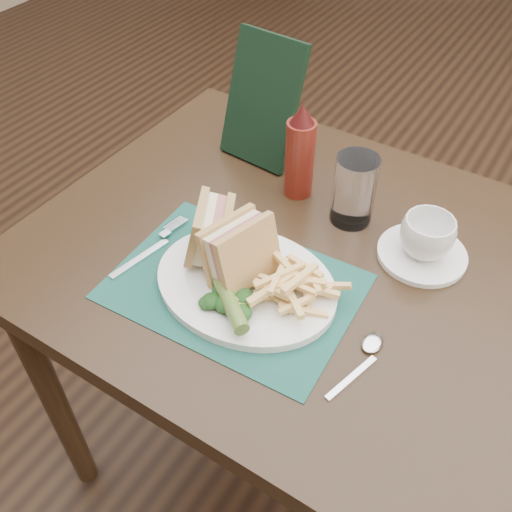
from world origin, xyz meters
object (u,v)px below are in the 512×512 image
Objects in this scene: ketchup_bottle at (300,151)px; drinking_glass at (354,190)px; plate at (246,284)px; sandwich_half_b at (231,244)px; saucer at (422,254)px; check_presenter at (263,101)px; placemat at (234,286)px; table_main at (286,371)px; sandwich_half_a at (197,230)px; coffee_cup at (427,237)px.

drinking_glass is at bearing -8.32° from ketchup_bottle.
sandwich_half_b is at bearing 161.69° from plate.
plate is at bearing -133.84° from saucer.
drinking_glass reaches higher than plate.
ketchup_bottle reaches higher than saucer.
saucer is at bearing -11.44° from check_presenter.
drinking_glass reaches higher than placemat.
table_main is at bearing -63.21° from ketchup_bottle.
check_presenter is at bearing 163.68° from saucer.
sandwich_half_a is 0.53× the size of ketchup_bottle.
sandwich_half_a reaches higher than table_main.
saucer is at bearing -9.52° from drinking_glass.
plate is (0.02, 0.01, 0.01)m from placemat.
saucer is 0.81× the size of ketchup_bottle.
coffee_cup is 0.69× the size of drinking_glass.
saucer is 0.04m from coffee_cup.
plate is 0.39m from check_presenter.
placemat is 2.95× the size of drinking_glass.
ketchup_bottle is at bearing 97.46° from placemat.
check_presenter reaches higher than placemat.
ketchup_bottle reaches higher than coffee_cup.
ketchup_bottle is (0.05, 0.25, 0.03)m from sandwich_half_a.
drinking_glass is (0.10, 0.23, -0.01)m from sandwich_half_b.
saucer reaches higher than table_main.
sandwich_half_a is 0.91× the size of sandwich_half_b.
table_main is at bearing 82.23° from sandwich_half_b.
saucer is at bearing -8.98° from ketchup_bottle.
placemat is 0.08m from sandwich_half_b.
placemat is 2.56× the size of saucer.
sandwich_half_b is at bearing -29.73° from sandwich_half_a.
table_main is 3.00× the size of plate.
drinking_glass reaches higher than sandwich_half_a.
placemat is at bearing -135.12° from coffee_cup.
placemat is 3.86× the size of sandwich_half_a.
plate is 2.73× the size of sandwich_half_b.
placemat is 2.06× the size of ketchup_bottle.
coffee_cup is (0.31, 0.21, -0.02)m from sandwich_half_a.
placemat is at bearing -41.61° from sandwich_half_a.
sandwich_half_a is 0.38m from saucer.
check_presenter is (-0.16, 0.34, 0.12)m from placemat.
table_main is 0.40m from plate.
saucer is 0.60× the size of check_presenter.
placemat is 0.02m from plate.
table_main is 0.40m from placemat.
sandwich_half_a is (-0.10, 0.01, 0.06)m from plate.
plate is 0.12m from sandwich_half_a.
placemat is 0.27m from drinking_glass.
drinking_glass is (-0.15, 0.02, 0.06)m from saucer.
check_presenter reaches higher than table_main.
coffee_cup is at bearing 44.88° from placemat.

